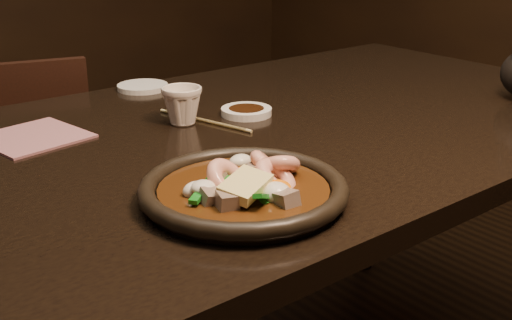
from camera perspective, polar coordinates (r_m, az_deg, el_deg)
table at (r=1.29m, az=1.62°, el=0.12°), size 1.60×0.90×0.75m
chair at (r=1.82m, az=-20.13°, el=-2.74°), size 0.47×0.47×0.81m
plate at (r=0.91m, az=-1.11°, el=-2.73°), size 0.30×0.30×0.03m
stirfry at (r=0.91m, az=-0.78°, el=-2.26°), size 0.21×0.18×0.07m
soy_dish at (r=1.31m, az=-0.86°, el=4.33°), size 0.10×0.10×0.01m
saucer_right at (r=1.53m, az=-10.05°, el=6.43°), size 0.12×0.12×0.01m
tea_cup at (r=1.25m, az=-6.59°, el=4.95°), size 0.09×0.08×0.08m
chopsticks at (r=1.27m, az=-4.63°, el=3.52°), size 0.07×0.23×0.01m
napkin at (r=1.24m, az=-19.20°, el=1.95°), size 0.19×0.19×0.00m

